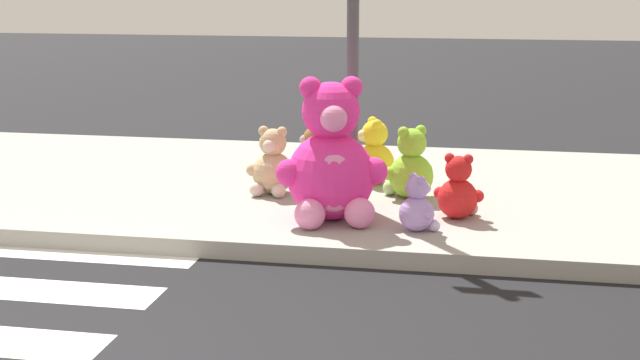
% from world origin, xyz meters
% --- Properties ---
extents(sidewalk, '(28.00, 4.40, 0.15)m').
position_xyz_m(sidewalk, '(0.00, 5.20, 0.07)').
color(sidewalk, '#9E9B93').
rests_on(sidewalk, ground_plane).
extents(sign_pole, '(0.56, 0.11, 3.20)m').
position_xyz_m(sign_pole, '(1.00, 4.40, 1.85)').
color(sign_pole, '#4C4C51').
rests_on(sign_pole, sidewalk).
extents(plush_pink_large, '(0.93, 0.88, 1.24)m').
position_xyz_m(plush_pink_large, '(0.91, 3.81, 0.65)').
color(plush_pink_large, '#F22D93').
rests_on(plush_pink_large, sidewalk).
extents(plush_brown, '(0.42, 0.44, 0.59)m').
position_xyz_m(plush_brown, '(0.46, 5.26, 0.39)').
color(plush_brown, olive).
rests_on(plush_brown, sidewalk).
extents(plush_lime, '(0.49, 0.50, 0.69)m').
position_xyz_m(plush_lime, '(1.50, 4.77, 0.43)').
color(plush_lime, '#8CD133').
rests_on(plush_lime, sidewalk).
extents(plush_yellow, '(0.48, 0.49, 0.67)m').
position_xyz_m(plush_yellow, '(1.07, 5.29, 0.42)').
color(plush_yellow, yellow).
rests_on(plush_yellow, sidewalk).
extents(plush_lavender, '(0.35, 0.33, 0.48)m').
position_xyz_m(plush_lavender, '(1.68, 3.62, 0.34)').
color(plush_lavender, '#B28CD8').
rests_on(plush_lavender, sidewalk).
extents(plush_tan, '(0.51, 0.45, 0.66)m').
position_xyz_m(plush_tan, '(0.18, 4.65, 0.41)').
color(plush_tan, tan).
rests_on(plush_tan, sidewalk).
extents(plush_red, '(0.44, 0.40, 0.58)m').
position_xyz_m(plush_red, '(1.99, 4.09, 0.38)').
color(plush_red, red).
rests_on(plush_red, sidewalk).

